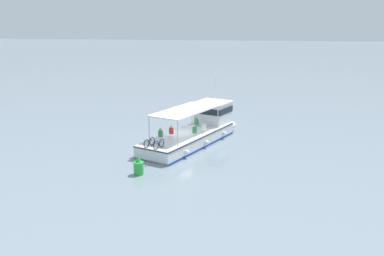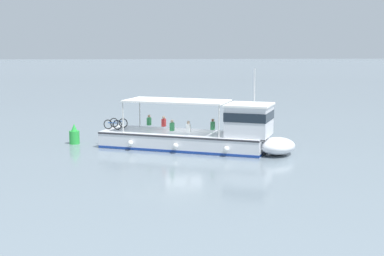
% 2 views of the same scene
% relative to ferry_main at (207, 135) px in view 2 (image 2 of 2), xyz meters
% --- Properties ---
extents(ground_plane, '(400.00, 400.00, 0.00)m').
position_rel_ferry_main_xyz_m(ground_plane, '(1.49, 1.43, -1.02)').
color(ground_plane, gray).
extents(ferry_main, '(7.64, 12.94, 5.32)m').
position_rel_ferry_main_xyz_m(ferry_main, '(0.00, 0.00, 0.00)').
color(ferry_main, silver).
rests_on(ferry_main, ground).
extents(channel_buoy, '(0.70, 0.70, 1.40)m').
position_rel_ferry_main_xyz_m(channel_buoy, '(2.82, 8.92, -0.45)').
color(channel_buoy, green).
rests_on(channel_buoy, ground).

